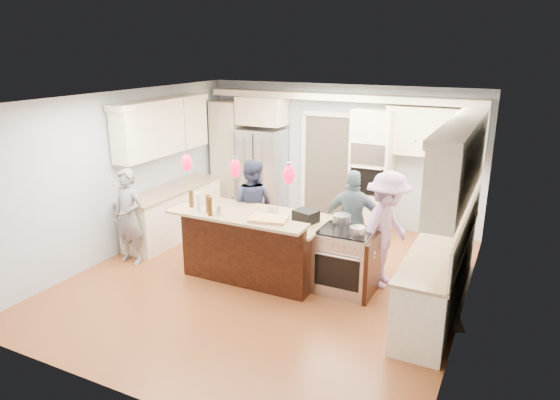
# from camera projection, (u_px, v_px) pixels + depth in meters

# --- Properties ---
(ground_plane) EXTENTS (6.00, 6.00, 0.00)m
(ground_plane) POSITION_uv_depth(u_px,v_px,m) (270.00, 278.00, 7.59)
(ground_plane) COLOR #A6572D
(ground_plane) RESTS_ON ground
(room_shell) EXTENTS (5.54, 6.04, 2.72)m
(room_shell) POSITION_uv_depth(u_px,v_px,m) (269.00, 161.00, 7.06)
(room_shell) COLOR #B2BCC6
(room_shell) RESTS_ON ground
(refrigerator) EXTENTS (0.90, 0.70, 1.80)m
(refrigerator) POSITION_uv_depth(u_px,v_px,m) (262.00, 172.00, 10.24)
(refrigerator) COLOR #B7B7BC
(refrigerator) RESTS_ON ground
(oven_column) EXTENTS (0.72, 0.69, 2.30)m
(oven_column) POSITION_uv_depth(u_px,v_px,m) (372.00, 172.00, 9.22)
(oven_column) COLOR #FCF3CC
(oven_column) RESTS_ON ground
(back_upper_cabinets) EXTENTS (5.30, 0.61, 2.54)m
(back_upper_cabinets) POSITION_uv_depth(u_px,v_px,m) (300.00, 137.00, 9.78)
(back_upper_cabinets) COLOR #FCF3CC
(back_upper_cabinets) RESTS_ON ground
(right_counter_run) EXTENTS (0.64, 3.10, 2.51)m
(right_counter_run) POSITION_uv_depth(u_px,v_px,m) (446.00, 232.00, 6.50)
(right_counter_run) COLOR #FCF3CC
(right_counter_run) RESTS_ON ground
(left_cabinets) EXTENTS (0.64, 2.30, 2.51)m
(left_cabinets) POSITION_uv_depth(u_px,v_px,m) (170.00, 181.00, 9.00)
(left_cabinets) COLOR #FCF3CC
(left_cabinets) RESTS_ON ground
(kitchen_island) EXTENTS (2.10, 1.46, 1.12)m
(kitchen_island) POSITION_uv_depth(u_px,v_px,m) (258.00, 244.00, 7.61)
(kitchen_island) COLOR black
(kitchen_island) RESTS_ON ground
(island_range) EXTENTS (0.82, 0.71, 0.92)m
(island_range) POSITION_uv_depth(u_px,v_px,m) (347.00, 261.00, 7.09)
(island_range) COLOR #B7B7BC
(island_range) RESTS_ON ground
(pendant_lights) EXTENTS (1.75, 0.15, 1.03)m
(pendant_lights) POSITION_uv_depth(u_px,v_px,m) (235.00, 168.00, 6.73)
(pendant_lights) COLOR black
(pendant_lights) RESTS_ON ground
(person_bar_end) EXTENTS (0.59, 0.40, 1.56)m
(person_bar_end) POSITION_uv_depth(u_px,v_px,m) (129.00, 217.00, 7.95)
(person_bar_end) COLOR slate
(person_bar_end) RESTS_ON ground
(person_far_left) EXTENTS (0.83, 0.67, 1.60)m
(person_far_left) POSITION_uv_depth(u_px,v_px,m) (252.00, 206.00, 8.41)
(person_far_left) COLOR #272E4C
(person_far_left) RESTS_ON ground
(person_far_right) EXTENTS (1.01, 0.61, 1.61)m
(person_far_right) POSITION_uv_depth(u_px,v_px,m) (353.00, 221.00, 7.66)
(person_far_right) COLOR slate
(person_far_right) RESTS_ON ground
(person_range_side) EXTENTS (0.85, 1.22, 1.72)m
(person_range_side) POSITION_uv_depth(u_px,v_px,m) (386.00, 230.00, 7.14)
(person_range_side) COLOR #AD87B6
(person_range_side) RESTS_ON ground
(floor_rug) EXTENTS (0.93, 1.13, 0.01)m
(floor_rug) POSITION_uv_depth(u_px,v_px,m) (432.00, 311.00, 6.64)
(floor_rug) COLOR #927B4F
(floor_rug) RESTS_ON ground
(water_bottle) EXTENTS (0.08, 0.08, 0.27)m
(water_bottle) POSITION_uv_depth(u_px,v_px,m) (198.00, 203.00, 7.07)
(water_bottle) COLOR silver
(water_bottle) RESTS_ON kitchen_island
(beer_bottle_a) EXTENTS (0.07, 0.07, 0.26)m
(beer_bottle_a) POSITION_uv_depth(u_px,v_px,m) (191.00, 199.00, 7.28)
(beer_bottle_a) COLOR #43260C
(beer_bottle_a) RESTS_ON kitchen_island
(beer_bottle_b) EXTENTS (0.08, 0.08, 0.27)m
(beer_bottle_b) POSITION_uv_depth(u_px,v_px,m) (210.00, 206.00, 6.91)
(beer_bottle_b) COLOR #43260C
(beer_bottle_b) RESTS_ON kitchen_island
(beer_bottle_c) EXTENTS (0.07, 0.07, 0.26)m
(beer_bottle_c) POSITION_uv_depth(u_px,v_px,m) (208.00, 204.00, 7.04)
(beer_bottle_c) COLOR #43260C
(beer_bottle_c) RESTS_ON kitchen_island
(drink_can) EXTENTS (0.07, 0.07, 0.13)m
(drink_can) POSITION_uv_depth(u_px,v_px,m) (219.00, 211.00, 6.92)
(drink_can) COLOR #B7B7BC
(drink_can) RESTS_ON kitchen_island
(cutting_board) EXTENTS (0.57, 0.45, 0.04)m
(cutting_board) POSITION_uv_depth(u_px,v_px,m) (269.00, 219.00, 6.76)
(cutting_board) COLOR tan
(cutting_board) RESTS_ON kitchen_island
(pot_large) EXTENTS (0.26, 0.26, 0.15)m
(pot_large) POSITION_uv_depth(u_px,v_px,m) (342.00, 220.00, 7.17)
(pot_large) COLOR #B7B7BC
(pot_large) RESTS_ON island_range
(pot_small) EXTENTS (0.21, 0.21, 0.11)m
(pot_small) POSITION_uv_depth(u_px,v_px,m) (357.00, 231.00, 6.80)
(pot_small) COLOR #B7B7BC
(pot_small) RESTS_ON island_range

